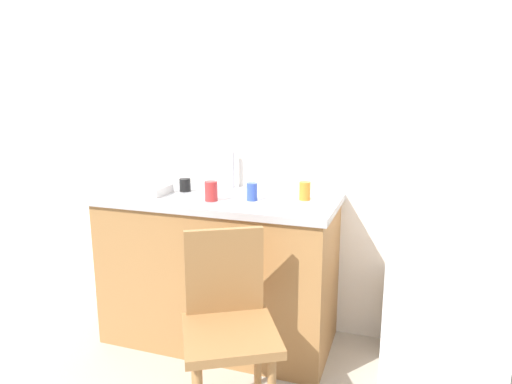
{
  "coord_description": "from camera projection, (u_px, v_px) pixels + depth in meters",
  "views": [
    {
      "loc": [
        0.95,
        -1.67,
        1.48
      ],
      "look_at": [
        0.17,
        0.6,
        0.95
      ],
      "focal_mm": 31.27,
      "sensor_mm": 36.0,
      "label": 1
    }
  ],
  "objects": [
    {
      "name": "chair",
      "position": [
        228.0,
        322.0,
        1.97
      ],
      "size": [
        0.55,
        0.55,
        0.89
      ],
      "rotation": [
        0.0,
        0.0,
        0.52
      ],
      "color": "#A87542",
      "rests_on": "ground_plane"
    },
    {
      "name": "cup_red",
      "position": [
        211.0,
        191.0,
        2.46
      ],
      "size": [
        0.07,
        0.07,
        0.11
      ],
      "primitive_type": "cylinder",
      "color": "red",
      "rests_on": "countertop"
    },
    {
      "name": "countertop",
      "position": [
        218.0,
        199.0,
        2.6
      ],
      "size": [
        1.39,
        0.64,
        0.04
      ],
      "primitive_type": "cube",
      "color": "#B7B7BC",
      "rests_on": "cabinet_base"
    },
    {
      "name": "dish_tray",
      "position": [
        144.0,
        189.0,
        2.65
      ],
      "size": [
        0.28,
        0.2,
        0.05
      ],
      "primitive_type": "cube",
      "color": "white",
      "rests_on": "countertop"
    },
    {
      "name": "faucet",
      "position": [
        233.0,
        170.0,
        2.8
      ],
      "size": [
        0.02,
        0.02,
        0.23
      ],
      "primitive_type": "cylinder",
      "color": "#B7B7BC",
      "rests_on": "countertop"
    },
    {
      "name": "back_wall",
      "position": [
        251.0,
        136.0,
        2.82
      ],
      "size": [
        4.8,
        0.1,
        2.44
      ],
      "primitive_type": "cube",
      "color": "white",
      "rests_on": "ground_plane"
    },
    {
      "name": "cup_black",
      "position": [
        185.0,
        185.0,
        2.71
      ],
      "size": [
        0.07,
        0.07,
        0.08
      ],
      "primitive_type": "cylinder",
      "color": "black",
      "rests_on": "countertop"
    },
    {
      "name": "cup_orange",
      "position": [
        305.0,
        191.0,
        2.48
      ],
      "size": [
        0.06,
        0.06,
        0.1
      ],
      "primitive_type": "cylinder",
      "color": "orange",
      "rests_on": "countertop"
    },
    {
      "name": "cabinet_base",
      "position": [
        220.0,
        272.0,
        2.69
      ],
      "size": [
        1.35,
        0.6,
        0.86
      ],
      "primitive_type": "cube",
      "color": "#A87542",
      "rests_on": "ground_plane"
    },
    {
      "name": "refrigerator",
      "position": [
        447.0,
        244.0,
        2.23
      ],
      "size": [
        0.56,
        0.61,
        1.5
      ],
      "primitive_type": "cube",
      "color": "white",
      "rests_on": "ground_plane"
    },
    {
      "name": "cup_blue",
      "position": [
        252.0,
        192.0,
        2.47
      ],
      "size": [
        0.06,
        0.06,
        0.1
      ],
      "primitive_type": "cylinder",
      "color": "blue",
      "rests_on": "countertop"
    }
  ]
}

